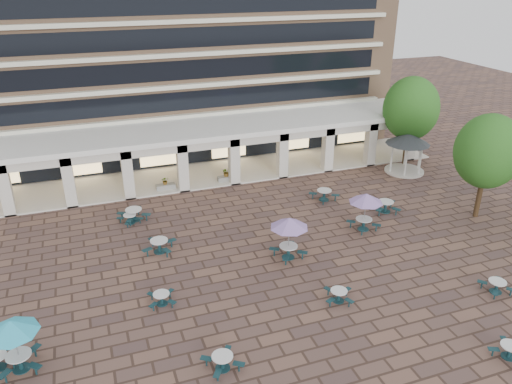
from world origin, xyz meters
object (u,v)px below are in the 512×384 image
Objects in this scene: planter_right at (226,176)px; gazebo at (408,143)px; picnic_table_1 at (222,361)px; picnic_table_2 at (510,350)px; planter_left at (166,185)px.

gazebo is at bearing -11.25° from planter_right.
picnic_table_1 is 0.49× the size of gazebo.
planter_left reaches higher than picnic_table_2.
picnic_table_2 is 24.73m from planter_right.
picnic_table_1 is at bearing -141.26° from gazebo.
planter_right is (5.05, -0.00, 0.08)m from planter_left.
planter_left is 5.05m from planter_right.
picnic_table_2 is at bearing -64.49° from planter_left.
picnic_table_1 is 27.52m from gazebo.
picnic_table_1 is 1.24× the size of planter_right.
planter_left is at bearing 95.75° from picnic_table_2.
picnic_table_1 reaches higher than picnic_table_2.
planter_left is (-11.41, 23.90, 0.01)m from picnic_table_2.
planter_right is (-6.35, 23.90, 0.09)m from picnic_table_2.
planter_right is at bearing 85.12° from picnic_table_2.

